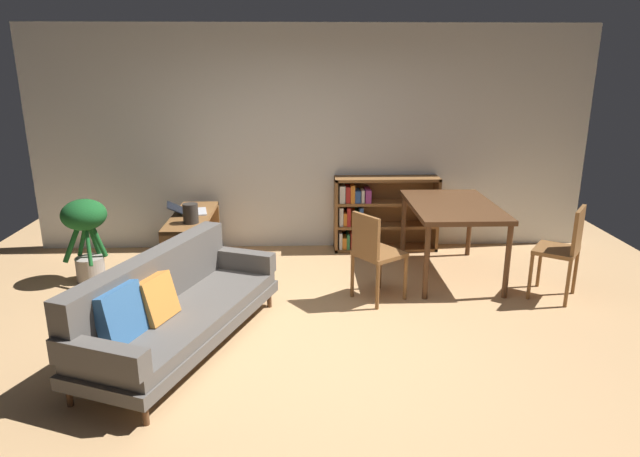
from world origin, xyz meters
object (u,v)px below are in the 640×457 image
object	(u,v)px
potted_floor_plant	(86,229)
dining_chair_far	(564,246)
dining_chair_near	(374,251)
desk_speaker	(191,213)
dining_table	(452,211)
open_laptop	(189,210)
media_console	(193,243)
bookshelf	(377,213)
fabric_couch	(172,306)

from	to	relation	value
potted_floor_plant	dining_chair_far	size ratio (longest dim) A/B	0.95
potted_floor_plant	dining_chair_near	size ratio (longest dim) A/B	1.00
desk_speaker	dining_table	size ratio (longest dim) A/B	0.15
open_laptop	desk_speaker	size ratio (longest dim) A/B	2.31
open_laptop	dining_chair_far	distance (m)	3.96
media_console	desk_speaker	bearing A→B (deg)	-79.63
open_laptop	dining_chair_near	size ratio (longest dim) A/B	0.54
bookshelf	dining_table	bearing A→B (deg)	-54.06
desk_speaker	dining_chair_near	world-z (taller)	dining_chair_near
fabric_couch	bookshelf	size ratio (longest dim) A/B	1.73
bookshelf	open_laptop	bearing A→B (deg)	-165.51
bookshelf	fabric_couch	bearing A→B (deg)	-128.69
open_laptop	dining_chair_far	size ratio (longest dim) A/B	0.51
media_console	open_laptop	world-z (taller)	open_laptop
desk_speaker	dining_table	xyz separation A→B (m)	(2.78, 0.04, -0.01)
media_console	bookshelf	xyz separation A→B (m)	(2.16, 0.67, 0.15)
media_console	dining_chair_far	world-z (taller)	dining_chair_far
open_laptop	dining_table	distance (m)	2.91
dining_table	dining_chair_far	distance (m)	1.16
open_laptop	desk_speaker	xyz separation A→B (m)	(0.10, -0.41, 0.08)
dining_chair_near	dining_chair_far	distance (m)	1.86
media_console	bookshelf	bearing A→B (deg)	17.17
potted_floor_plant	dining_chair_far	bearing A→B (deg)	-7.46
dining_chair_near	dining_chair_far	xyz separation A→B (m)	(1.86, -0.01, 0.03)
potted_floor_plant	open_laptop	bearing A→B (deg)	21.37
fabric_couch	dining_chair_near	world-z (taller)	dining_chair_near
dining_table	dining_chair_far	size ratio (longest dim) A/B	1.47
fabric_couch	dining_table	size ratio (longest dim) A/B	1.60
dining_table	bookshelf	distance (m)	1.18
fabric_couch	bookshelf	world-z (taller)	bookshelf
dining_table	potted_floor_plant	bearing A→B (deg)	-179.53
potted_floor_plant	media_console	bearing A→B (deg)	15.76
desk_speaker	dining_chair_far	bearing A→B (deg)	-9.49
media_console	potted_floor_plant	world-z (taller)	potted_floor_plant
fabric_couch	bookshelf	distance (m)	3.20
media_console	potted_floor_plant	xyz separation A→B (m)	(-1.06, -0.30, 0.27)
open_laptop	potted_floor_plant	bearing A→B (deg)	-158.63
open_laptop	dining_chair_far	bearing A→B (deg)	-15.07
media_console	open_laptop	distance (m)	0.37
media_console	open_laptop	size ratio (longest dim) A/B	2.60
dining_table	dining_chair_near	size ratio (longest dim) A/B	1.55
media_console	bookshelf	size ratio (longest dim) A/B	0.98
dining_chair_near	dining_chair_far	bearing A→B (deg)	-0.39
desk_speaker	dining_chair_far	distance (m)	3.78
desk_speaker	dining_table	distance (m)	2.78
open_laptop	potted_floor_plant	xyz separation A→B (m)	(-1.01, -0.40, -0.08)
potted_floor_plant	dining_chair_near	world-z (taller)	potted_floor_plant
desk_speaker	potted_floor_plant	distance (m)	1.12
open_laptop	dining_table	bearing A→B (deg)	-7.19
media_console	dining_chair_near	bearing A→B (deg)	-25.54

